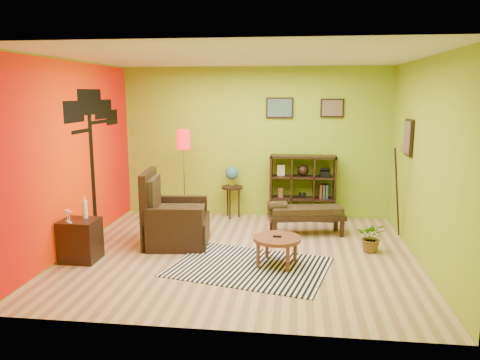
# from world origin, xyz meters

# --- Properties ---
(ground) EXTENTS (5.00, 5.00, 0.00)m
(ground) POSITION_xyz_m (0.00, 0.00, 0.00)
(ground) COLOR tan
(ground) RESTS_ON ground
(room_shell) EXTENTS (5.04, 4.54, 2.82)m
(room_shell) POSITION_xyz_m (-0.09, 0.01, 1.80)
(room_shell) COLOR #8EB523
(room_shell) RESTS_ON ground
(zebra_rug) EXTENTS (2.33, 1.90, 0.01)m
(zebra_rug) POSITION_xyz_m (0.17, -0.51, 0.01)
(zebra_rug) COLOR silver
(zebra_rug) RESTS_ON ground
(coffee_table) EXTENTS (0.65, 0.65, 0.42)m
(coffee_table) POSITION_xyz_m (0.54, -0.39, 0.34)
(coffee_table) COLOR brown
(coffee_table) RESTS_ON ground
(armchair) EXTENTS (1.05, 1.06, 1.15)m
(armchair) POSITION_xyz_m (-1.11, 0.33, 0.35)
(armchair) COLOR black
(armchair) RESTS_ON ground
(side_cabinet) EXTENTS (0.50, 0.45, 0.90)m
(side_cabinet) POSITION_xyz_m (-2.20, -0.54, 0.30)
(side_cabinet) COLOR black
(side_cabinet) RESTS_ON ground
(floor_lamp) EXTENTS (0.25, 0.25, 1.69)m
(floor_lamp) POSITION_xyz_m (-1.22, 1.58, 1.37)
(floor_lamp) COLOR silver
(floor_lamp) RESTS_ON ground
(globe_table) EXTENTS (0.40, 0.40, 0.98)m
(globe_table) POSITION_xyz_m (-0.41, 2.00, 0.74)
(globe_table) COLOR black
(globe_table) RESTS_ON ground
(cube_shelf) EXTENTS (1.20, 0.35, 1.20)m
(cube_shelf) POSITION_xyz_m (0.91, 2.03, 0.60)
(cube_shelf) COLOR black
(cube_shelf) RESTS_ON ground
(bench) EXTENTS (1.31, 0.68, 0.58)m
(bench) POSITION_xyz_m (0.93, 1.07, 0.37)
(bench) COLOR black
(bench) RESTS_ON ground
(potted_plant) EXTENTS (0.51, 0.54, 0.36)m
(potted_plant) POSITION_xyz_m (1.91, 0.32, 0.18)
(potted_plant) COLOR #26661E
(potted_plant) RESTS_ON ground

